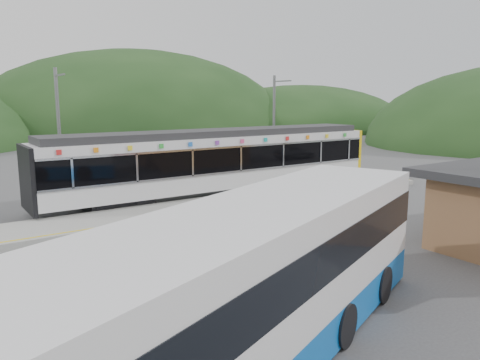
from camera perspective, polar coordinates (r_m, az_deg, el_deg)
ground at (r=21.55m, az=3.71°, el=-4.80°), size 120.00×120.00×0.00m
hills at (r=29.39m, az=6.84°, el=-0.90°), size 146.00×149.00×26.00m
platform at (r=24.12m, az=-1.14°, el=-2.83°), size 26.00×3.20×0.30m
yellow_line at (r=23.04m, az=0.64°, el=-3.04°), size 26.00×0.10×0.01m
train at (r=26.56m, az=-2.58°, el=2.52°), size 20.44×3.01×3.74m
catenary_mast_west at (r=25.69m, az=-21.13°, el=5.19°), size 0.18×1.80×7.00m
catenary_mast_east at (r=31.97m, az=4.19°, el=6.60°), size 0.18×1.80×7.00m
bus at (r=9.94m, az=2.37°, el=-12.80°), size 12.41×7.18×3.34m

